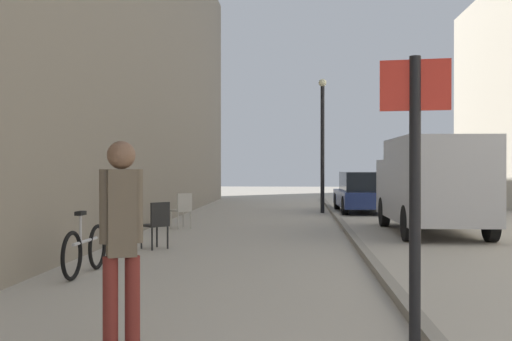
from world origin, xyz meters
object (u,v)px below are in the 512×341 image
(street_sign_post, at_px, (415,178))
(cafe_chair_by_doorway, at_px, (157,222))
(pedestrian_main_foreground, at_px, (121,233))
(lamp_post, at_px, (322,136))
(cafe_chair_near_window, at_px, (182,208))
(parked_car, at_px, (363,192))
(delivery_van, at_px, (432,182))
(bicycle_leaning, at_px, (85,250))

(street_sign_post, xyz_separation_m, cafe_chair_by_doorway, (-3.81, 7.06, -1.00))
(pedestrian_main_foreground, distance_m, lamp_post, 17.79)
(street_sign_post, relative_size, cafe_chair_near_window, 2.77)
(cafe_chair_near_window, bearing_deg, parked_car, 9.76)
(parked_car, distance_m, cafe_chair_by_doorway, 12.06)
(street_sign_post, relative_size, lamp_post, 0.55)
(delivery_van, relative_size, cafe_chair_near_window, 5.56)
(delivery_van, relative_size, street_sign_post, 2.01)
(bicycle_leaning, relative_size, cafe_chair_near_window, 1.88)
(parked_car, relative_size, bicycle_leaning, 2.41)
(parked_car, xyz_separation_m, lamp_post, (-1.50, -0.59, 2.01))
(pedestrian_main_foreground, bearing_deg, parked_car, 55.80)
(pedestrian_main_foreground, height_order, cafe_chair_by_doorway, pedestrian_main_foreground)
(parked_car, relative_size, cafe_chair_near_window, 4.53)
(parked_car, distance_m, bicycle_leaning, 15.05)
(pedestrian_main_foreground, relative_size, cafe_chair_near_window, 1.99)
(delivery_van, bearing_deg, parked_car, 96.47)
(cafe_chair_by_doorway, bearing_deg, pedestrian_main_foreground, -127.11)
(delivery_van, bearing_deg, cafe_chair_by_doorway, -151.01)
(pedestrian_main_foreground, relative_size, bicycle_leaning, 1.05)
(parked_car, bearing_deg, lamp_post, -160.63)
(lamp_post, bearing_deg, parked_car, 21.38)
(parked_car, height_order, bicycle_leaning, parked_car)
(lamp_post, relative_size, bicycle_leaning, 2.69)
(delivery_van, height_order, lamp_post, lamp_post)
(pedestrian_main_foreground, height_order, cafe_chair_near_window, pedestrian_main_foreground)
(pedestrian_main_foreground, distance_m, parked_car, 18.56)
(pedestrian_main_foreground, distance_m, bicycle_leaning, 4.58)
(lamp_post, distance_m, cafe_chair_near_window, 7.52)
(parked_car, bearing_deg, bicycle_leaning, -113.93)
(lamp_post, bearing_deg, cafe_chair_by_doorway, -109.66)
(street_sign_post, height_order, cafe_chair_near_window, street_sign_post)
(parked_car, distance_m, cafe_chair_near_window, 8.57)
(pedestrian_main_foreground, bearing_deg, delivery_van, 43.72)
(parked_car, height_order, street_sign_post, street_sign_post)
(cafe_chair_by_doorway, bearing_deg, cafe_chair_near_window, 46.28)
(street_sign_post, height_order, lamp_post, lamp_post)
(parked_car, distance_m, street_sign_post, 18.02)
(pedestrian_main_foreground, xyz_separation_m, cafe_chair_near_window, (-1.54, 11.53, -0.53))
(street_sign_post, height_order, bicycle_leaning, street_sign_post)
(parked_car, distance_m, lamp_post, 2.58)
(bicycle_leaning, bearing_deg, parked_car, 70.50)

